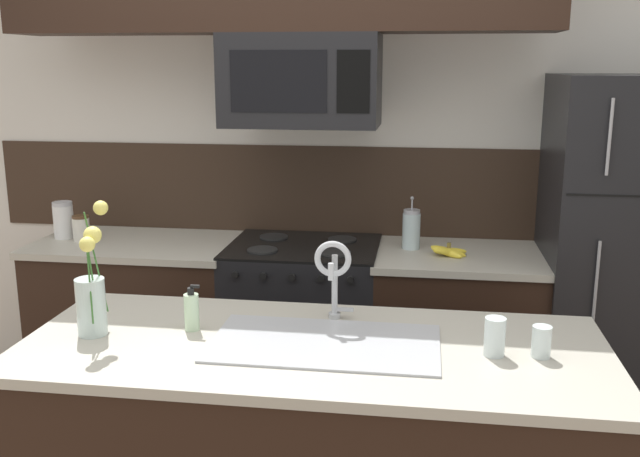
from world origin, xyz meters
TOP-DOWN VIEW (x-y plane):
  - rear_partition at (0.30, 1.28)m, footprint 5.20×0.10m
  - splash_band at (0.00, 1.22)m, footprint 3.60×0.01m
  - back_counter_left at (-0.89, 0.90)m, footprint 1.05×0.65m
  - back_counter_right at (0.78, 0.90)m, footprint 0.83×0.65m
  - stove_range at (0.00, 0.90)m, footprint 0.76×0.64m
  - microwave at (0.00, 0.88)m, footprint 0.74×0.40m
  - refrigerator at (1.60, 0.92)m, footprint 0.84×0.74m
  - storage_jar_tall at (-1.30, 0.92)m, footprint 0.11×0.11m
  - storage_jar_medium at (-1.18, 0.87)m, footprint 0.09×0.09m
  - banana_bunch at (0.73, 0.84)m, footprint 0.19×0.13m
  - french_press at (0.54, 0.96)m, footprint 0.09×0.09m
  - kitchen_sink at (0.29, -0.35)m, footprint 0.76×0.43m
  - sink_faucet at (0.29, -0.14)m, footprint 0.14×0.14m
  - dish_soap_bottle at (-0.19, -0.29)m, footprint 0.06×0.05m
  - drinking_glass at (0.83, -0.36)m, footprint 0.07×0.07m
  - spare_glass at (0.98, -0.35)m, footprint 0.06×0.06m
  - flower_vase at (-0.51, -0.38)m, footprint 0.12×0.18m

SIDE VIEW (x-z plane):
  - back_counter_left at x=-0.89m, z-range 0.00..0.91m
  - back_counter_right at x=0.78m, z-range 0.00..0.91m
  - stove_range at x=0.00m, z-range 0.00..0.93m
  - kitchen_sink at x=0.29m, z-range 0.76..0.92m
  - refrigerator at x=1.60m, z-range 0.00..1.77m
  - banana_bunch at x=0.73m, z-range 0.89..0.97m
  - spare_glass at x=0.98m, z-range 0.91..1.01m
  - drinking_glass at x=0.83m, z-range 0.91..1.04m
  - storage_jar_medium at x=-1.18m, z-range 0.91..1.05m
  - dish_soap_bottle at x=-0.19m, z-range 0.90..1.06m
  - storage_jar_tall at x=-1.30m, z-range 0.91..1.11m
  - french_press at x=0.54m, z-range 0.88..1.14m
  - flower_vase at x=-0.51m, z-range 0.81..1.27m
  - sink_faucet at x=0.29m, z-range 0.95..1.26m
  - splash_band at x=0.00m, z-range 0.91..1.39m
  - rear_partition at x=0.30m, z-range 0.00..2.60m
  - microwave at x=0.00m, z-range 1.52..1.96m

